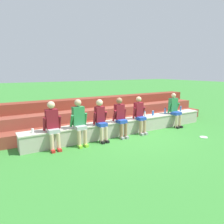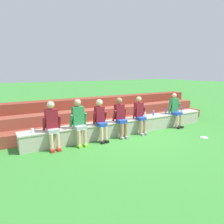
% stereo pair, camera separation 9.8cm
% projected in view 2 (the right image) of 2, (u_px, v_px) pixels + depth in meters
% --- Properties ---
extents(ground_plane, '(80.00, 80.00, 0.00)m').
position_uv_depth(ground_plane, '(130.00, 135.00, 7.79)').
color(ground_plane, '#388433').
extents(stone_seating_wall, '(7.64, 0.55, 0.54)m').
position_uv_depth(stone_seating_wall, '(126.00, 126.00, 7.95)').
color(stone_seating_wall, '#B7AF9E').
rests_on(stone_seating_wall, ground).
extents(brick_bleachers, '(9.72, 1.88, 1.17)m').
position_uv_depth(brick_bleachers, '(106.00, 114.00, 9.28)').
color(brick_bleachers, brown).
rests_on(brick_bleachers, ground).
extents(person_far_left, '(0.54, 0.52, 1.47)m').
position_uv_depth(person_far_left, '(52.00, 123.00, 6.24)').
color(person_far_left, beige).
rests_on(person_far_left, ground).
extents(person_left_of_center, '(0.55, 0.54, 1.47)m').
position_uv_depth(person_left_of_center, '(79.00, 121.00, 6.61)').
color(person_left_of_center, '#DBAD89').
rests_on(person_left_of_center, ground).
extents(person_center, '(0.48, 0.55, 1.42)m').
position_uv_depth(person_center, '(101.00, 119.00, 6.99)').
color(person_center, beige).
rests_on(person_center, ground).
extents(person_right_of_center, '(0.52, 0.54, 1.42)m').
position_uv_depth(person_right_of_center, '(120.00, 116.00, 7.41)').
color(person_right_of_center, '#996B4C').
rests_on(person_right_of_center, ground).
extents(person_far_right, '(0.50, 0.54, 1.40)m').
position_uv_depth(person_far_right, '(140.00, 114.00, 7.86)').
color(person_far_right, tan).
rests_on(person_far_right, ground).
extents(person_rightmost_edge, '(0.55, 0.59, 1.43)m').
position_uv_depth(person_rightmost_edge, '(175.00, 109.00, 8.79)').
color(person_rightmost_edge, beige).
rests_on(person_rightmost_edge, ground).
extents(water_bottle_mid_left, '(0.06, 0.06, 0.25)m').
position_uv_depth(water_bottle_mid_left, '(182.00, 109.00, 9.41)').
color(water_bottle_mid_left, blue).
rests_on(water_bottle_mid_left, stone_seating_wall).
extents(water_bottle_mid_right, '(0.08, 0.08, 0.21)m').
position_uv_depth(water_bottle_mid_right, '(153.00, 113.00, 8.54)').
color(water_bottle_mid_right, blue).
rests_on(water_bottle_mid_right, stone_seating_wall).
extents(water_bottle_center_gap, '(0.06, 0.06, 0.27)m').
position_uv_depth(water_bottle_center_gap, '(166.00, 111.00, 8.85)').
color(water_bottle_center_gap, blue).
rests_on(water_bottle_center_gap, stone_seating_wall).
extents(water_bottle_near_left, '(0.07, 0.07, 0.23)m').
position_uv_depth(water_bottle_near_left, '(145.00, 114.00, 8.30)').
color(water_bottle_near_left, silver).
rests_on(water_bottle_near_left, stone_seating_wall).
extents(plastic_cup_left_end, '(0.08, 0.08, 0.13)m').
position_uv_depth(plastic_cup_left_end, '(32.00, 131.00, 6.19)').
color(plastic_cup_left_end, white).
rests_on(plastic_cup_left_end, stone_seating_wall).
extents(frisbee, '(0.27, 0.27, 0.02)m').
position_uv_depth(frisbee, '(204.00, 138.00, 7.45)').
color(frisbee, white).
rests_on(frisbee, ground).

